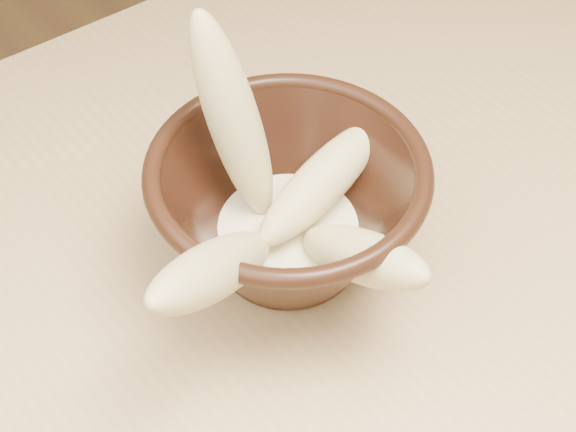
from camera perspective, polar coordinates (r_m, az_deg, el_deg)
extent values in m
cube|color=tan|center=(0.73, 15.77, 2.61)|extent=(1.20, 0.80, 0.04)
cylinder|color=tan|center=(1.45, 16.81, 9.43)|extent=(0.05, 0.05, 0.71)
cylinder|color=black|center=(0.61, 0.00, -2.88)|extent=(0.09, 0.09, 0.01)
cylinder|color=black|center=(0.59, 0.00, -1.68)|extent=(0.08, 0.08, 0.01)
torus|color=black|center=(0.54, 0.00, 3.32)|extent=(0.20, 0.20, 0.01)
cylinder|color=#F2E7C3|center=(0.59, 0.00, -1.10)|extent=(0.11, 0.11, 0.02)
ellipsoid|color=#D6C37E|center=(0.55, -3.89, 6.85)|extent=(0.05, 0.09, 0.17)
ellipsoid|color=#D6C37E|center=(0.49, -5.15, -3.77)|extent=(0.16, 0.11, 0.14)
ellipsoid|color=#D6C37E|center=(0.58, 2.46, 2.50)|extent=(0.14, 0.06, 0.05)
ellipsoid|color=#D6C37E|center=(0.53, 5.24, -2.87)|extent=(0.04, 0.13, 0.10)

